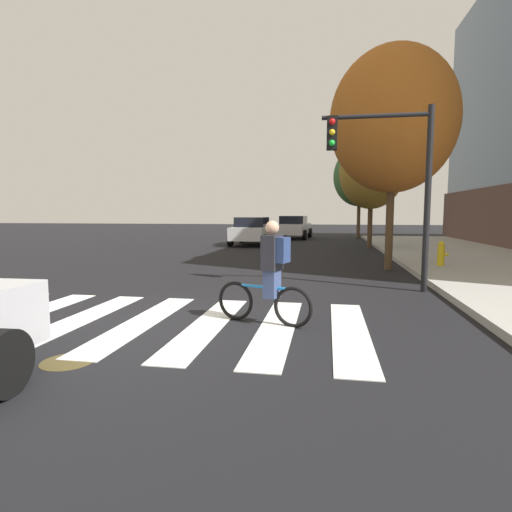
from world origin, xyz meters
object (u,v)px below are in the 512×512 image
Objects in this scene: sedan_mid at (252,231)px; street_tree_near at (393,120)px; street_tree_mid at (371,173)px; manhole_cover at (68,361)px; sedan_far at (294,227)px; cyclist at (270,273)px; street_tree_far at (360,176)px; fire_hydrant at (441,254)px; traffic_light_near at (391,167)px.

street_tree_near reaches higher than sedan_mid.
street_tree_mid is at bearing 88.58° from street_tree_near.
manhole_cover is 25.08m from sedan_far.
cyclist is 0.26× the size of street_tree_far.
street_tree_mid is at bearing 100.03° from fire_hydrant.
street_tree_near is at bearing -175.50° from fire_hydrant.
sedan_far is 16.80m from fire_hydrant.
street_tree_far is (0.03, 8.31, 0.52)m from street_tree_mid.
street_tree_mid reaches higher than sedan_mid.
street_tree_near is at bearing 68.23° from cyclist.
street_tree_near reaches higher than street_tree_far.
sedan_mid reaches higher than manhole_cover.
street_tree_near reaches higher than cyclist.
fire_hydrant is at bearing -69.34° from sedan_far.
sedan_mid is at bearing 93.43° from manhole_cover.
sedan_mid is 6.56m from sedan_far.
fire_hydrant is at bearing 58.38° from cyclist.
traffic_light_near reaches higher than sedan_mid.
traffic_light_near reaches higher than sedan_far.
sedan_far is at bearing 100.88° from traffic_light_near.
street_tree_near reaches higher than fire_hydrant.
street_tree_far reaches higher than sedan_mid.
street_tree_mid reaches higher than traffic_light_near.
street_tree_far is at bearing 47.07° from sedan_mid.
fire_hydrant is (4.46, 7.24, -0.31)m from cyclist.
street_tree_mid is at bearing -90.22° from street_tree_far.
sedan_far is 0.74× the size of street_tree_far.
cyclist is 24.02m from street_tree_far.
street_tree_far is at bearing 94.85° from fire_hydrant.
fire_hydrant is at bearing 60.51° from traffic_light_near.
sedan_mid is at bearing 112.98° from traffic_light_near.
street_tree_near is at bearing -90.81° from street_tree_far.
street_tree_mid is (5.25, 17.34, 3.84)m from manhole_cover.
fire_hydrant is 4.44m from street_tree_near.
cyclist reaches higher than manhole_cover.
street_tree_near is at bearing -91.42° from street_tree_mid.
street_tree_far reaches higher than fire_hydrant.
sedan_mid is at bearing 122.85° from street_tree_near.
sedan_mid reaches higher than fire_hydrant.
cyclist is 0.30× the size of street_tree_mid.
street_tree_near is at bearing 61.27° from manhole_cover.
sedan_far is 0.70× the size of street_tree_near.
sedan_mid is 12.01m from street_tree_near.
street_tree_mid is (0.75, 11.83, 0.99)m from traffic_light_near.
sedan_mid is at bearing -132.93° from street_tree_far.
traffic_light_near is at bearing -119.49° from fire_hydrant.
traffic_light_near is at bearing -92.22° from street_tree_far.
traffic_light_near is 4.98m from fire_hydrant.
cyclist reaches higher than sedan_mid.
fire_hydrant is 0.12× the size of street_tree_far.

